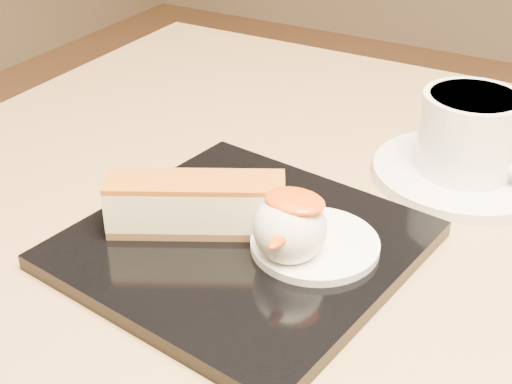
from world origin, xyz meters
The scene contains 8 objects.
dessert_plate centered at (-0.05, -0.02, 0.73)m, with size 0.22×0.22×0.01m, color black.
cheesecake centered at (-0.08, -0.03, 0.75)m, with size 0.13×0.09×0.04m.
cream_smear centered at (0.00, -0.01, 0.73)m, with size 0.09×0.09×0.01m, color white.
ice_cream_scoop centered at (-0.01, -0.03, 0.76)m, with size 0.05×0.05×0.05m, color white.
mango_sauce centered at (0.00, -0.03, 0.78)m, with size 0.04×0.03×0.01m, color #E74507.
mint_sprig centered at (-0.03, 0.02, 0.74)m, with size 0.03×0.02×0.00m.
saucer centered at (0.06, 0.16, 0.72)m, with size 0.15×0.15×0.01m, color white.
coffee_cup centered at (0.06, 0.16, 0.76)m, with size 0.11×0.08×0.07m.
Camera 1 is at (0.17, -0.38, 1.02)m, focal length 50.00 mm.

